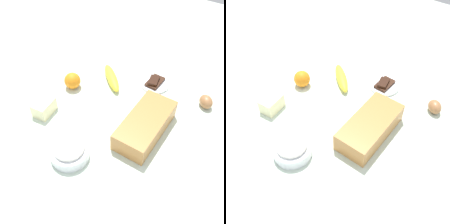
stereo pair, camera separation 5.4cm
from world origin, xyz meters
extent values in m
cube|color=silver|center=(0.00, 0.00, -0.01)|extent=(2.40, 2.40, 0.02)
cube|color=#B77A3D|center=(-0.01, 0.14, 0.04)|extent=(0.28, 0.14, 0.08)
cube|color=black|center=(-0.01, 0.14, 0.04)|extent=(0.27, 0.13, 0.07)
cylinder|color=white|center=(0.23, -0.04, 0.02)|extent=(0.14, 0.14, 0.04)
torus|color=white|center=(0.23, -0.04, 0.04)|extent=(0.14, 0.14, 0.01)
ellipsoid|color=white|center=(0.23, -0.04, 0.05)|extent=(0.11, 0.11, 0.04)
ellipsoid|color=yellow|center=(-0.19, -0.12, 0.02)|extent=(0.16, 0.17, 0.04)
sphere|color=orange|center=(-0.07, -0.25, 0.04)|extent=(0.07, 0.07, 0.07)
cube|color=#F4EDB2|center=(0.11, -0.25, 0.03)|extent=(0.09, 0.07, 0.06)
ellipsoid|color=#A06B41|center=(-0.26, 0.30, 0.03)|extent=(0.08, 0.08, 0.05)
cylinder|color=white|center=(-0.28, 0.06, 0.01)|extent=(0.13, 0.13, 0.01)
cube|color=#381E11|center=(-0.28, 0.06, 0.02)|extent=(0.09, 0.06, 0.01)
cube|color=black|center=(-0.27, 0.06, 0.03)|extent=(0.07, 0.05, 0.01)
camera|label=1|loc=(0.62, 0.37, 0.83)|focal=43.94mm
camera|label=2|loc=(0.59, 0.42, 0.83)|focal=43.94mm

